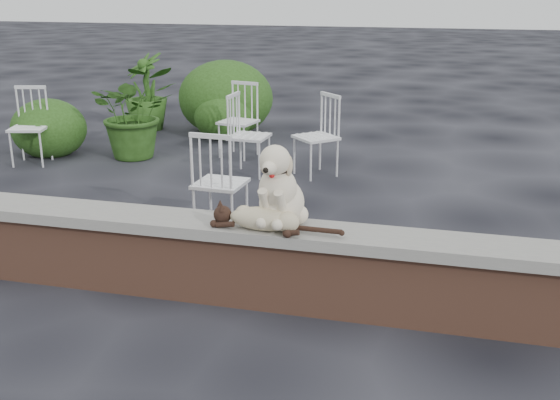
% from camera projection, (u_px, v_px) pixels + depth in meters
% --- Properties ---
extents(ground, '(60.00, 60.00, 0.00)m').
position_uv_depth(ground, '(181.00, 292.00, 4.88)').
color(ground, black).
rests_on(ground, ground).
extents(brick_wall, '(6.00, 0.30, 0.50)m').
position_uv_depth(brick_wall, '(179.00, 260.00, 4.80)').
color(brick_wall, brown).
rests_on(brick_wall, ground).
extents(capstone, '(6.20, 0.40, 0.08)m').
position_uv_depth(capstone, '(177.00, 222.00, 4.71)').
color(capstone, slate).
rests_on(capstone, brick_wall).
extents(dog, '(0.44, 0.55, 0.59)m').
position_uv_depth(dog, '(282.00, 182.00, 4.48)').
color(dog, beige).
rests_on(dog, capstone).
extents(cat, '(1.09, 0.38, 0.18)m').
position_uv_depth(cat, '(264.00, 217.00, 4.43)').
color(cat, tan).
rests_on(cat, capstone).
extents(chair_a, '(0.68, 0.68, 0.94)m').
position_uv_depth(chair_a, '(29.00, 126.00, 8.16)').
color(chair_a, white).
rests_on(chair_a, ground).
extents(chair_e, '(0.59, 0.59, 0.94)m').
position_uv_depth(chair_e, '(249.00, 135.00, 7.71)').
color(chair_e, white).
rests_on(chair_e, ground).
extents(chair_c, '(0.59, 0.59, 0.94)m').
position_uv_depth(chair_c, '(220.00, 181.00, 5.92)').
color(chair_c, white).
rests_on(chair_c, ground).
extents(chair_d, '(0.79, 0.79, 0.94)m').
position_uv_depth(chair_d, '(316.00, 136.00, 7.67)').
color(chair_d, white).
rests_on(chair_d, ground).
extents(chair_b, '(0.66, 0.66, 0.94)m').
position_uv_depth(chair_b, '(238.00, 120.00, 8.51)').
color(chair_b, white).
rests_on(chair_b, ground).
extents(potted_plant_a, '(1.40, 1.36, 1.18)m').
position_uv_depth(potted_plant_a, '(135.00, 112.00, 8.44)').
color(potted_plant_a, '#204012').
rests_on(potted_plant_a, ground).
extents(potted_plant_b, '(0.91, 0.91, 1.15)m').
position_uv_depth(potted_plant_b, '(146.00, 92.00, 10.06)').
color(potted_plant_b, '#204012').
rests_on(potted_plant_b, ground).
extents(shrubbery, '(2.95, 3.03, 1.12)m').
position_uv_depth(shrubbery, '(192.00, 107.00, 9.62)').
color(shrubbery, '#204012').
rests_on(shrubbery, ground).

